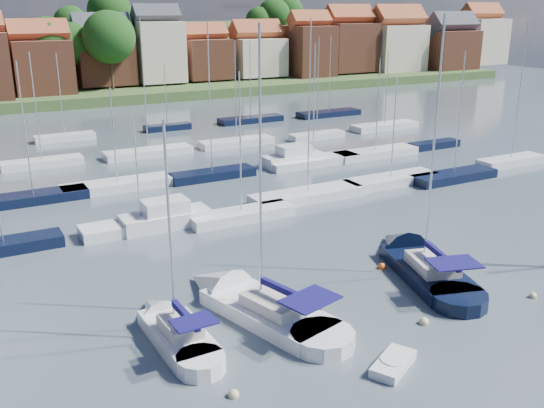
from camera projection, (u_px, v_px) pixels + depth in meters
ground at (152, 164)px, 66.94m from camera, size 260.00×260.00×0.00m
sailboat_left at (172, 330)px, 31.85m from camera, size 2.65×9.20×12.54m
sailboat_centre at (248, 303)px, 34.82m from camera, size 6.58×13.19×17.27m
sailboat_navy at (416, 262)px, 40.36m from camera, size 6.86×13.16×17.58m
tender at (393, 364)px, 29.06m from camera, size 3.11×2.50×0.61m
buoy_b at (234, 397)px, 27.01m from camera, size 0.50×0.50×0.50m
buoy_c at (308, 358)px, 29.97m from camera, size 0.47×0.47×0.47m
buoy_d at (424, 324)px, 33.20m from camera, size 0.54×0.54×0.54m
buoy_e at (382, 268)px, 40.22m from camera, size 0.55×0.55×0.55m
buoy_f at (533, 297)px, 36.21m from camera, size 0.46×0.46×0.46m
marina_field at (184, 168)px, 63.62m from camera, size 79.62×41.41×15.93m
far_shore_town at (38, 59)px, 143.89m from camera, size 212.46×90.00×22.27m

